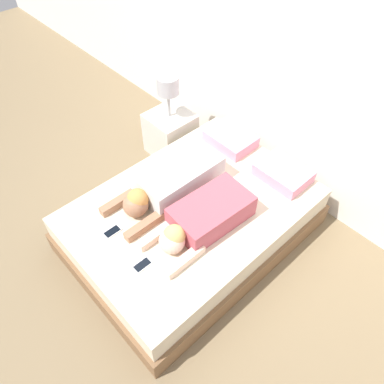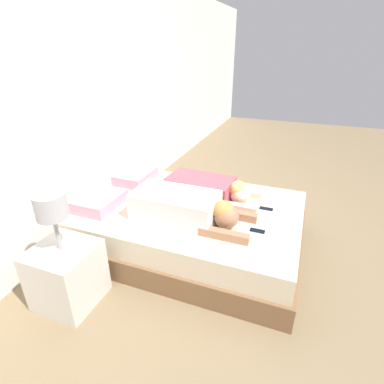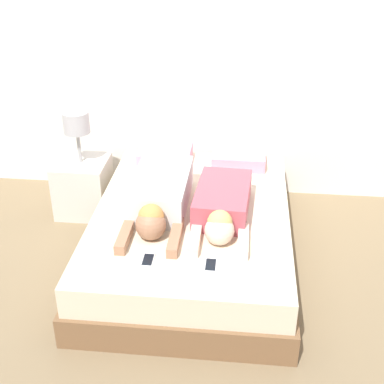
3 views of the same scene
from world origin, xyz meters
The scene contains 10 objects.
ground_plane centered at (0.00, 0.00, 0.00)m, with size 12.00×12.00×0.00m, color #7F6B4C.
wall_back centered at (0.00, 1.18, 1.30)m, with size 12.00×0.06×2.60m.
bed centered at (0.00, 0.00, 0.22)m, with size 1.48×2.05×0.44m.
pillow_head_left centered at (-0.32, 0.80, 0.50)m, with size 0.45×0.33×0.11m.
pillow_head_right centered at (0.32, 0.80, 0.50)m, with size 0.45×0.33×0.11m.
person_left centered at (-0.24, -0.03, 0.55)m, with size 0.41×1.05×0.24m.
person_right centered at (0.22, -0.10, 0.54)m, with size 0.41×0.93×0.23m.
cell_phone_left centered at (-0.21, -0.66, 0.44)m, with size 0.07×0.14×0.01m.
cell_phone_right centered at (0.19, -0.67, 0.44)m, with size 0.07×0.14×0.01m.
nightstand centered at (-1.02, 0.62, 0.29)m, with size 0.44×0.44×0.93m.
Camera 2 is at (-2.32, -0.90, 1.81)m, focal length 28.00 mm.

